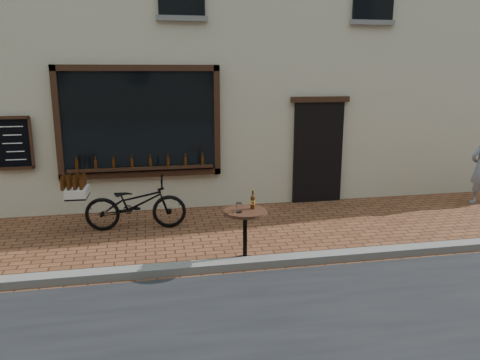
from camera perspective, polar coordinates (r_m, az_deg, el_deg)
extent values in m
plane|color=brown|center=(7.00, 4.43, -10.92)|extent=(90.00, 90.00, 0.00)
cube|color=slate|center=(7.15, 4.00, -9.84)|extent=(90.00, 0.25, 0.12)
cube|color=black|center=(9.64, -12.13, 6.90)|extent=(3.00, 0.06, 2.00)
cube|color=black|center=(9.57, -12.44, 13.21)|extent=(3.24, 0.10, 0.12)
cube|color=black|center=(9.79, -11.83, 0.72)|extent=(3.24, 0.10, 0.12)
cube|color=black|center=(9.77, -21.37, 6.38)|extent=(0.12, 0.10, 2.24)
cube|color=black|center=(9.73, -2.84, 7.23)|extent=(0.12, 0.10, 2.24)
cube|color=black|center=(9.71, -11.87, 1.40)|extent=(2.90, 0.16, 0.05)
cube|color=black|center=(10.43, 9.47, 3.30)|extent=(1.10, 0.10, 2.20)
cube|color=black|center=(10.27, 9.77, 9.66)|extent=(1.30, 0.10, 0.12)
cube|color=black|center=(10.00, -25.94, 4.07)|extent=(0.62, 0.04, 0.92)
cylinder|color=#3D1C07|center=(9.79, -19.24, 1.75)|extent=(0.06, 0.06, 0.19)
cylinder|color=#3D1C07|center=(9.74, -17.16, 1.85)|extent=(0.06, 0.06, 0.19)
cylinder|color=#3D1C07|center=(9.71, -15.06, 1.95)|extent=(0.06, 0.06, 0.19)
cylinder|color=#3D1C07|center=(9.69, -12.96, 2.05)|extent=(0.06, 0.06, 0.19)
cylinder|color=#3D1C07|center=(9.69, -10.85, 2.14)|extent=(0.06, 0.06, 0.19)
cylinder|color=#3D1C07|center=(9.70, -8.74, 2.24)|extent=(0.06, 0.06, 0.19)
cylinder|color=#3D1C07|center=(9.72, -6.63, 2.33)|extent=(0.06, 0.06, 0.19)
cylinder|color=#3D1C07|center=(9.75, -4.54, 2.41)|extent=(0.06, 0.06, 0.19)
imported|color=black|center=(8.78, -12.59, -2.84)|extent=(1.85, 0.72, 0.96)
cube|color=black|center=(8.86, -19.17, -1.90)|extent=(0.38, 0.53, 0.03)
cube|color=silver|center=(8.84, -19.22, -1.34)|extent=(0.39, 0.55, 0.15)
cylinder|color=#3D1C07|center=(8.60, -18.83, -0.50)|extent=(0.06, 0.06, 0.20)
cylinder|color=#3D1C07|center=(8.62, -19.52, -0.52)|extent=(0.06, 0.06, 0.20)
cylinder|color=#3D1C07|center=(8.64, -20.21, -0.54)|extent=(0.06, 0.06, 0.20)
cylinder|color=#3D1C07|center=(8.66, -20.90, -0.57)|extent=(0.06, 0.06, 0.20)
cylinder|color=#3D1C07|center=(8.72, -18.69, -0.30)|extent=(0.06, 0.06, 0.20)
cylinder|color=#3D1C07|center=(8.74, -19.37, -0.33)|extent=(0.06, 0.06, 0.20)
cylinder|color=#3D1C07|center=(8.76, -20.06, -0.35)|extent=(0.06, 0.06, 0.20)
cylinder|color=#3D1C07|center=(8.78, -20.73, -0.37)|extent=(0.06, 0.06, 0.20)
cylinder|color=#3D1C07|center=(8.84, -18.55, -0.11)|extent=(0.06, 0.06, 0.20)
cylinder|color=#3D1C07|center=(8.86, -19.23, -0.14)|extent=(0.06, 0.06, 0.20)
cylinder|color=#3D1C07|center=(8.88, -19.90, -0.16)|extent=(0.06, 0.06, 0.20)
cylinder|color=#3D1C07|center=(8.91, -20.57, -0.18)|extent=(0.06, 0.06, 0.20)
cylinder|color=#3D1C07|center=(8.97, -18.42, 0.07)|extent=(0.06, 0.06, 0.20)
cylinder|color=#3D1C07|center=(8.99, -19.09, 0.05)|extent=(0.06, 0.06, 0.20)
cylinder|color=black|center=(7.21, 0.61, -9.97)|extent=(0.48, 0.48, 0.03)
cylinder|color=black|center=(7.07, 0.62, -7.01)|extent=(0.07, 0.07, 0.76)
cylinder|color=#321A10|center=(6.94, 0.63, -3.89)|extent=(0.65, 0.65, 0.04)
cylinder|color=gold|center=(6.99, 1.56, -2.71)|extent=(0.07, 0.07, 0.07)
cylinder|color=white|center=(6.82, -0.13, -3.39)|extent=(0.08, 0.08, 0.14)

